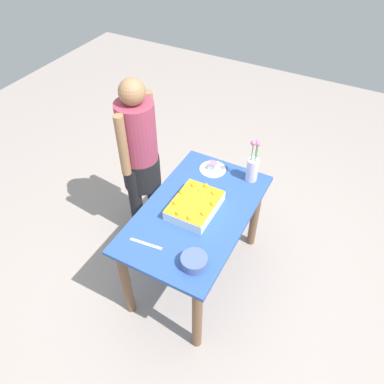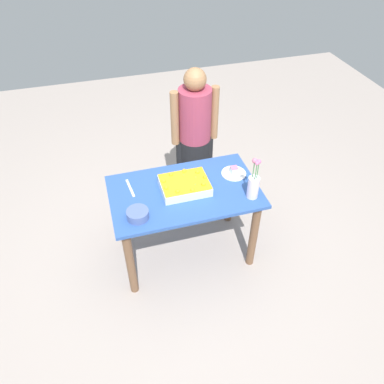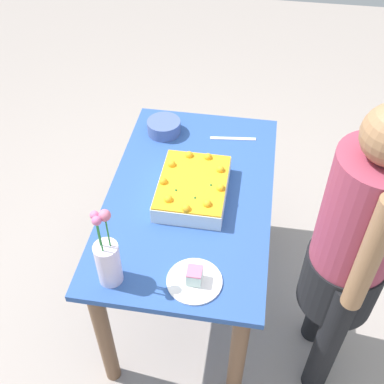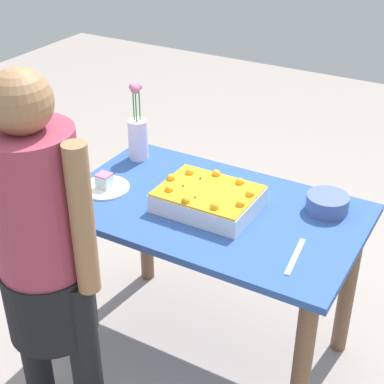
{
  "view_description": "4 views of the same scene",
  "coord_description": "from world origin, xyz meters",
  "px_view_note": "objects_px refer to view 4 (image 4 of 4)",
  "views": [
    {
      "loc": [
        -1.63,
        -0.84,
        2.7
      ],
      "look_at": [
        0.07,
        0.07,
        0.86
      ],
      "focal_mm": 35.0,
      "sensor_mm": 36.0,
      "label": 1
    },
    {
      "loc": [
        -0.57,
        -2.22,
        2.77
      ],
      "look_at": [
        0.05,
        -0.07,
        0.79
      ],
      "focal_mm": 35.0,
      "sensor_mm": 36.0,
      "label": 2
    },
    {
      "loc": [
        1.5,
        0.25,
        2.27
      ],
      "look_at": [
        0.01,
        0.01,
        0.79
      ],
      "focal_mm": 45.0,
      "sensor_mm": 36.0,
      "label": 3
    },
    {
      "loc": [
        -0.94,
        1.8,
        2.02
      ],
      "look_at": [
        0.05,
        0.07,
        0.85
      ],
      "focal_mm": 55.0,
      "sensor_mm": 36.0,
      "label": 4
    }
  ],
  "objects_px": {
    "fruit_bowl": "(327,203)",
    "flower_vase": "(138,135)",
    "sheet_cake": "(208,198)",
    "serving_plate_with_slice": "(105,185)",
    "person_standing": "(43,253)",
    "cake_knife": "(295,256)"
  },
  "relations": [
    {
      "from": "fruit_bowl",
      "to": "flower_vase",
      "type": "bearing_deg",
      "value": -0.91
    },
    {
      "from": "sheet_cake",
      "to": "flower_vase",
      "type": "height_order",
      "value": "flower_vase"
    },
    {
      "from": "serving_plate_with_slice",
      "to": "sheet_cake",
      "type": "bearing_deg",
      "value": -170.12
    },
    {
      "from": "flower_vase",
      "to": "person_standing",
      "type": "distance_m",
      "value": 0.91
    },
    {
      "from": "cake_knife",
      "to": "fruit_bowl",
      "type": "relative_size",
      "value": 1.36
    },
    {
      "from": "cake_knife",
      "to": "flower_vase",
      "type": "height_order",
      "value": "flower_vase"
    },
    {
      "from": "serving_plate_with_slice",
      "to": "cake_knife",
      "type": "bearing_deg",
      "value": 176.34
    },
    {
      "from": "flower_vase",
      "to": "fruit_bowl",
      "type": "relative_size",
      "value": 2.17
    },
    {
      "from": "serving_plate_with_slice",
      "to": "person_standing",
      "type": "relative_size",
      "value": 0.14
    },
    {
      "from": "sheet_cake",
      "to": "fruit_bowl",
      "type": "xyz_separation_m",
      "value": [
        -0.42,
        -0.22,
        -0.01
      ]
    },
    {
      "from": "flower_vase",
      "to": "serving_plate_with_slice",
      "type": "bearing_deg",
      "value": 96.62
    },
    {
      "from": "cake_knife",
      "to": "fruit_bowl",
      "type": "distance_m",
      "value": 0.36
    },
    {
      "from": "sheet_cake",
      "to": "fruit_bowl",
      "type": "relative_size",
      "value": 2.29
    },
    {
      "from": "sheet_cake",
      "to": "fruit_bowl",
      "type": "height_order",
      "value": "sheet_cake"
    },
    {
      "from": "serving_plate_with_slice",
      "to": "cake_knife",
      "type": "xyz_separation_m",
      "value": [
        -0.88,
        0.06,
        -0.01
      ]
    },
    {
      "from": "person_standing",
      "to": "cake_knife",
      "type": "bearing_deg",
      "value": -53.8
    },
    {
      "from": "serving_plate_with_slice",
      "to": "flower_vase",
      "type": "bearing_deg",
      "value": -83.38
    },
    {
      "from": "serving_plate_with_slice",
      "to": "flower_vase",
      "type": "distance_m",
      "value": 0.33
    },
    {
      "from": "sheet_cake",
      "to": "flower_vase",
      "type": "bearing_deg",
      "value": -25.17
    },
    {
      "from": "sheet_cake",
      "to": "serving_plate_with_slice",
      "type": "bearing_deg",
      "value": 9.88
    },
    {
      "from": "person_standing",
      "to": "fruit_bowl",
      "type": "bearing_deg",
      "value": -38.82
    },
    {
      "from": "sheet_cake",
      "to": "person_standing",
      "type": "bearing_deg",
      "value": 67.07
    }
  ]
}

